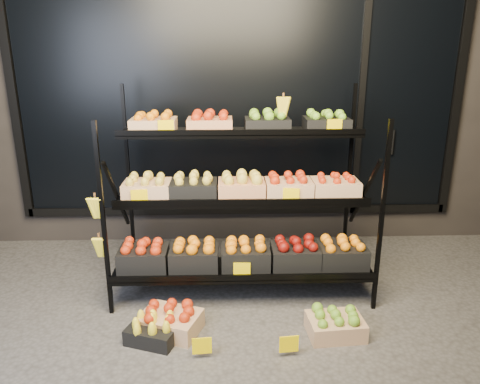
{
  "coord_description": "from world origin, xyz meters",
  "views": [
    {
      "loc": [
        -0.13,
        -3.02,
        2.0
      ],
      "look_at": [
        -0.02,
        0.55,
        0.86
      ],
      "focal_mm": 35.0,
      "sensor_mm": 36.0,
      "label": 1
    }
  ],
  "objects_px": {
    "floor_crate_midright": "(335,323)",
    "floor_crate_left": "(170,320)",
    "floor_crate_midleft": "(153,330)",
    "display_rack": "(241,198)"
  },
  "relations": [
    {
      "from": "floor_crate_midright",
      "to": "floor_crate_left",
      "type": "bearing_deg",
      "value": 171.4
    },
    {
      "from": "floor_crate_midleft",
      "to": "floor_crate_midright",
      "type": "xyz_separation_m",
      "value": [
        1.29,
        0.03,
        0.01
      ]
    },
    {
      "from": "floor_crate_left",
      "to": "floor_crate_midleft",
      "type": "distance_m",
      "value": 0.15
    },
    {
      "from": "floor_crate_left",
      "to": "floor_crate_midleft",
      "type": "xyz_separation_m",
      "value": [
        -0.11,
        -0.11,
        -0.01
      ]
    },
    {
      "from": "display_rack",
      "to": "floor_crate_midright",
      "type": "height_order",
      "value": "display_rack"
    },
    {
      "from": "display_rack",
      "to": "floor_crate_left",
      "type": "bearing_deg",
      "value": -127.96
    },
    {
      "from": "display_rack",
      "to": "floor_crate_midright",
      "type": "xyz_separation_m",
      "value": [
        0.65,
        -0.76,
        -0.69
      ]
    },
    {
      "from": "floor_crate_left",
      "to": "floor_crate_midright",
      "type": "bearing_deg",
      "value": 16.48
    },
    {
      "from": "display_rack",
      "to": "floor_crate_midleft",
      "type": "bearing_deg",
      "value": -129.06
    },
    {
      "from": "floor_crate_left",
      "to": "floor_crate_midright",
      "type": "relative_size",
      "value": 1.2
    }
  ]
}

